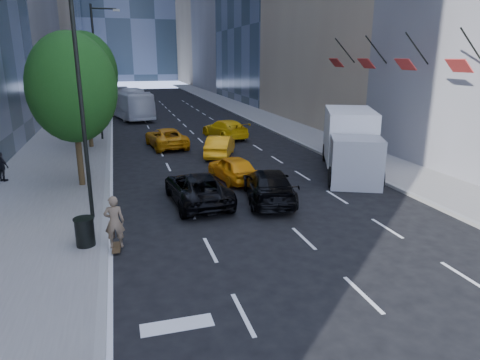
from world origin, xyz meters
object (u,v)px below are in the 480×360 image
object	(u,v)px
skateboarder	(115,225)
box_truck	(351,142)
city_bus	(128,103)
black_sedan_lincoln	(197,188)
trash_can	(85,232)
black_sedan_mercedes	(269,185)

from	to	relation	value
skateboarder	box_truck	world-z (taller)	box_truck
city_bus	box_truck	bearing A→B (deg)	-80.00
black_sedan_lincoln	box_truck	xyz separation A→B (m)	(9.33, 2.89, 1.07)
black_sedan_lincoln	trash_can	distance (m)	5.95
skateboarder	trash_can	world-z (taller)	skateboarder
black_sedan_lincoln	city_bus	bearing A→B (deg)	-89.31
black_sedan_mercedes	trash_can	world-z (taller)	black_sedan_mercedes
black_sedan_mercedes	box_truck	bearing A→B (deg)	-139.46
black_sedan_lincoln	city_bus	xyz separation A→B (m)	(-2.01, 30.38, 0.88)
black_sedan_mercedes	city_bus	world-z (taller)	city_bus
box_truck	skateboarder	bearing A→B (deg)	-127.62
skateboarder	trash_can	bearing A→B (deg)	-16.84
trash_can	box_truck	bearing A→B (deg)	25.59
city_bus	box_truck	world-z (taller)	box_truck
city_bus	box_truck	xyz separation A→B (m)	(11.35, -27.48, 0.19)
skateboarder	city_bus	size ratio (longest dim) A/B	0.16
black_sedan_lincoln	box_truck	distance (m)	9.83
city_bus	trash_can	xyz separation A→B (m)	(-2.59, -34.16, -0.95)
trash_can	city_bus	bearing A→B (deg)	85.67
skateboarder	trash_can	distance (m)	1.11
black_sedan_mercedes	skateboarder	bearing A→B (deg)	38.74
black_sedan_lincoln	city_bus	size ratio (longest dim) A/B	0.45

